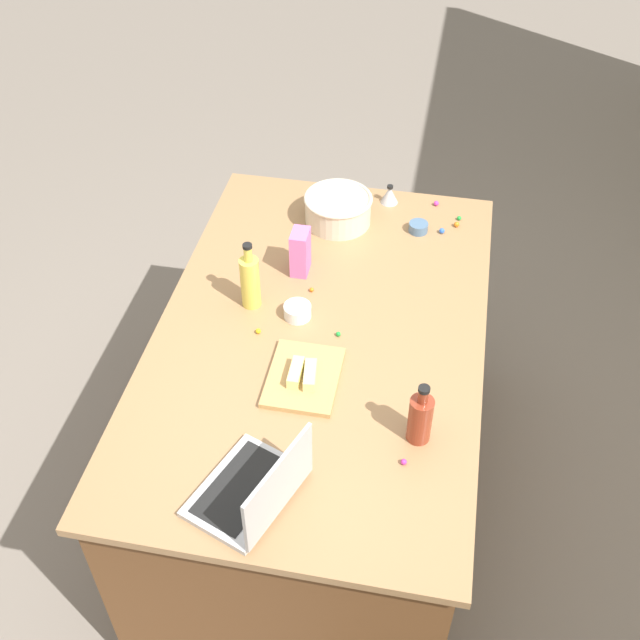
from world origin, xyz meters
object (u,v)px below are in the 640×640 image
at_px(butter_stick_right, 310,375).
at_px(ramekin_medium, 418,227).
at_px(cutting_board, 304,377).
at_px(laptop, 256,489).
at_px(mixing_bowl_large, 338,209).
at_px(kitchen_timer, 390,195).
at_px(bottle_oil, 250,281).
at_px(butter_stick_left, 296,372).
at_px(candy_bag, 300,252).
at_px(ramekin_small, 297,311).
at_px(bottle_soy, 420,418).

distance_m(butter_stick_right, ramekin_medium, 0.87).
bearing_deg(cutting_board, laptop, -4.42).
xyz_separation_m(laptop, mixing_bowl_large, (-1.28, -0.00, 0.01)).
bearing_deg(mixing_bowl_large, kitchen_timer, 133.07).
xyz_separation_m(bottle_oil, butter_stick_left, (0.32, 0.22, -0.07)).
xyz_separation_m(mixing_bowl_large, candy_bag, (0.32, -0.08, 0.03)).
bearing_deg(ramekin_small, ramekin_medium, 147.44).
bearing_deg(laptop, cutting_board, 175.58).
height_order(mixing_bowl_large, cutting_board, mixing_bowl_large).
distance_m(ramekin_medium, candy_bag, 0.51).
bearing_deg(mixing_bowl_large, bottle_soy, 22.42).
bearing_deg(mixing_bowl_large, laptop, 0.13).
height_order(cutting_board, candy_bag, candy_bag).
xyz_separation_m(bottle_soy, ramekin_medium, (-0.98, -0.10, -0.07)).
relative_size(butter_stick_left, candy_bag, 0.65).
bearing_deg(laptop, mixing_bowl_large, -179.87).
bearing_deg(laptop, butter_stick_left, 178.40).
height_order(cutting_board, butter_stick_right, butter_stick_right).
distance_m(mixing_bowl_large, butter_stick_left, 0.84).
bearing_deg(ramekin_small, laptop, 3.43).
bearing_deg(candy_bag, ramekin_small, 9.43).
bearing_deg(ramekin_small, mixing_bowl_large, 175.80).
bearing_deg(butter_stick_right, butter_stick_left, -92.67).
bearing_deg(bottle_soy, mixing_bowl_large, -157.58).
distance_m(mixing_bowl_large, ramekin_small, 0.56).
height_order(bottle_soy, butter_stick_left, bottle_soy).
distance_m(bottle_soy, butter_stick_left, 0.42).
height_order(cutting_board, ramekin_small, ramekin_small).
bearing_deg(bottle_soy, laptop, -54.04).
height_order(butter_stick_left, ramekin_medium, butter_stick_left).
relative_size(mixing_bowl_large, cutting_board, 0.93).
distance_m(cutting_board, butter_stick_right, 0.04).
xyz_separation_m(laptop, bottle_oil, (-0.76, -0.21, 0.06)).
bearing_deg(kitchen_timer, laptop, -6.91).
bearing_deg(butter_stick_left, mixing_bowl_large, -178.97).
bearing_deg(mixing_bowl_large, candy_bag, -14.15).
height_order(butter_stick_right, candy_bag, candy_bag).
xyz_separation_m(bottle_oil, ramekin_small, (0.03, 0.17, -0.08)).
bearing_deg(ramekin_medium, kitchen_timer, -142.06).
distance_m(bottle_oil, butter_stick_right, 0.42).
distance_m(bottle_soy, candy_bag, 0.83).
xyz_separation_m(laptop, butter_stick_left, (-0.44, 0.01, -0.01)).
bearing_deg(butter_stick_left, laptop, -1.60).
bearing_deg(kitchen_timer, cutting_board, -8.04).
xyz_separation_m(butter_stick_left, candy_bag, (-0.52, -0.10, 0.05)).
bearing_deg(bottle_oil, mixing_bowl_large, 158.29).
xyz_separation_m(bottle_soy, cutting_board, (-0.16, -0.37, -0.08)).
bearing_deg(bottle_oil, kitchen_timer, 150.72).
relative_size(butter_stick_left, ramekin_small, 1.19).
height_order(laptop, mixing_bowl_large, laptop).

